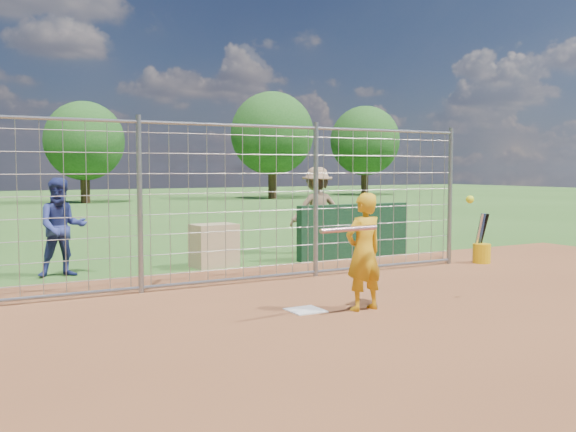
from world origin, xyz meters
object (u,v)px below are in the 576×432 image
bystander_a (62,227)px  bystander_c (317,210)px  batter (364,252)px  bucket_with_bats (482,251)px  equipment_bin (214,245)px

bystander_a → bystander_c: (5.35, 0.48, 0.09)m
batter → bucket_with_bats: bearing=-157.7°
batter → equipment_bin: size_ratio=1.90×
batter → bucket_with_bats: batter is taller
bystander_c → bucket_with_bats: bearing=137.5°
bystander_c → bucket_with_bats: (2.00, -2.80, -0.68)m
batter → bystander_a: bearing=-62.4°
bystander_c → equipment_bin: size_ratio=2.32×
equipment_bin → bucket_with_bats: size_ratio=0.82×
bystander_a → equipment_bin: bystander_a is taller
equipment_bin → batter: bearing=-91.7°
bystander_a → bystander_c: size_ratio=0.90×
equipment_bin → bucket_with_bats: 5.14m
equipment_bin → bucket_with_bats: bearing=-29.1°
bystander_c → equipment_bin: 2.84m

